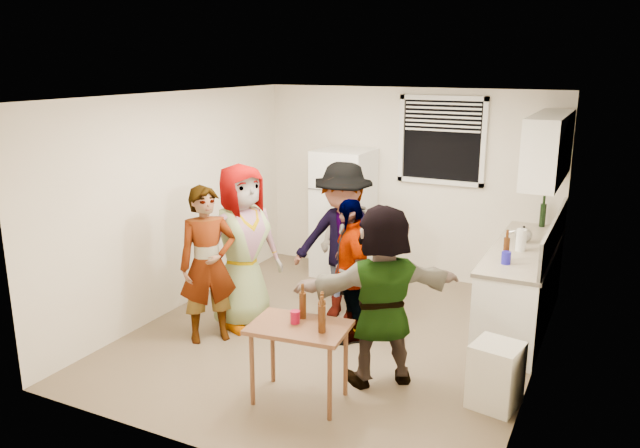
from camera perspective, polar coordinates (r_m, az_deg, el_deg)
The scene contains 23 objects.
room at distance 6.72m, azimuth 1.34°, elevation -10.17°, with size 4.00×4.50×2.50m, color white, non-canonical shape.
window at distance 8.09m, azimuth 11.06°, elevation 7.50°, with size 1.12×0.10×1.06m, color white, non-canonical shape.
refrigerator at distance 8.36m, azimuth 2.17°, elevation 1.02°, with size 0.70×0.70×1.70m, color white.
counter_lower at distance 7.15m, azimuth 17.90°, elevation -5.62°, with size 0.60×2.20×0.86m, color white.
countertop at distance 7.01m, azimuth 18.19°, elevation -2.17°, with size 0.64×2.22×0.04m, color #C1B39C.
backsplash at distance 6.93m, azimuth 20.64°, elevation -0.86°, with size 0.03×2.20×0.36m, color beige.
upper_cabinets at distance 6.98m, azimuth 20.20°, elevation 6.59°, with size 0.34×1.60×0.70m, color white.
kettle at distance 7.19m, azimuth 18.03°, elevation -1.58°, with size 0.23×0.20×0.20m, color silver, non-canonical shape.
paper_towel at distance 6.86m, azimuth 17.84°, elevation -2.34°, with size 0.11×0.11×0.23m, color white.
wine_bottle at distance 7.93m, azimuth 19.61°, elevation -0.23°, with size 0.07×0.07×0.28m, color black.
beer_bottle_counter at distance 6.49m, azimuth 16.59°, elevation -3.19°, with size 0.06×0.06×0.23m, color #47230C.
blue_cup at distance 6.38m, azimuth 16.61°, elevation -3.51°, with size 0.09×0.09×0.12m, color #1E19AF.
picture_frame at distance 7.53m, azimuth 20.56°, elevation -0.55°, with size 0.02×0.16×0.14m, color #C2BA4E.
trash_bin at distance 5.58m, azimuth 15.75°, elevation -13.42°, with size 0.38×0.38×0.56m, color silver.
serving_table at distance 5.59m, azimuth -1.86°, elevation -15.72°, with size 0.82×0.54×0.69m, color brown, non-canonical shape.
beer_bottle_table at distance 5.15m, azimuth 0.18°, elevation -9.85°, with size 0.06×0.06×0.23m, color #47230C.
red_cup at distance 5.31m, azimuth -2.29°, elevation -9.03°, with size 0.08×0.08×0.11m, color maroon.
guest_grey at distance 7.04m, azimuth -6.85°, elevation -9.08°, with size 0.88×1.79×0.57m, color gray.
guest_stripe at distance 6.76m, azimuth -9.89°, elevation -10.25°, with size 0.59×1.63×0.39m, color #141933.
guest_back_left at distance 7.56m, azimuth 2.51°, elevation -7.26°, with size 0.76×1.56×0.59m, color #503225.
guest_back_right at distance 7.21m, azimuth 2.05°, elevation -8.40°, with size 1.14×1.77×0.66m, color #3F3F44.
guest_black at distance 6.69m, azimuth 2.68°, elevation -10.30°, with size 0.88×1.50×0.37m, color black.
guest_orange at distance 5.90m, azimuth 5.50°, elevation -13.99°, with size 1.53×1.65×0.49m, color #BD623D.
Camera 1 is at (2.57, -5.53, 2.83)m, focal length 35.00 mm.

